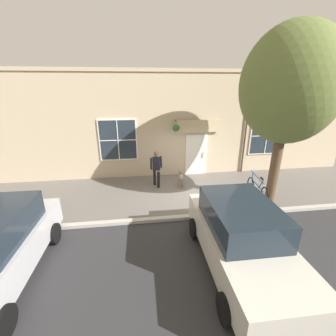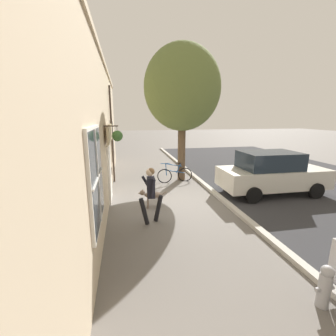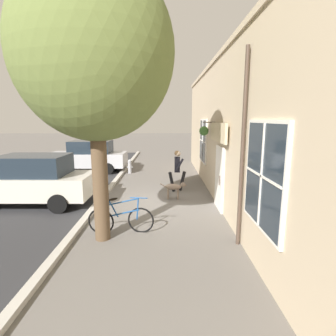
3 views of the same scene
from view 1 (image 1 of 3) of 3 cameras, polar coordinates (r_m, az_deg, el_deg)
The scene contains 9 objects.
ground_plane at distance 10.00m, azimuth 5.90°, elevation -6.19°, with size 90.00×90.00×0.00m, color #66605B.
curb_and_road at distance 5.70m, azimuth 22.08°, elevation -32.65°, with size 10.10×28.00×0.12m.
storefront_facade at distance 11.40m, azimuth 3.78°, elevation 10.87°, with size 0.95×18.00×5.17m.
pedestrian_walking at distance 10.17m, azimuth -3.01°, elevation 0.64°, with size 0.75×0.56×1.70m.
dog_on_leash at distance 10.39m, azimuth 3.37°, elevation -2.27°, with size 1.02×0.33×0.68m.
street_tree_by_curb at distance 9.09m, azimuth 28.35°, elevation 17.46°, with size 3.59×3.24×6.41m.
leaning_bicycle at distance 10.10m, azimuth 21.71°, elevation -4.96°, with size 1.74×0.21×1.01m.
parked_car_mid_block at distance 6.14m, azimuth 18.08°, elevation -16.32°, with size 4.32×1.98×1.75m.
fire_hydrant at distance 8.66m, azimuth -26.42°, elevation -9.88°, with size 0.34×0.20×0.77m.
Camera 1 is at (8.68, -2.20, 4.45)m, focal length 24.00 mm.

